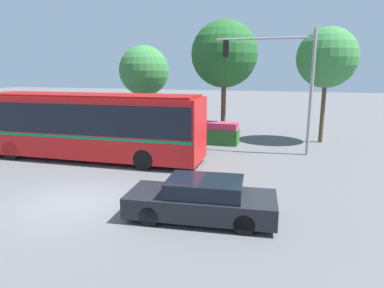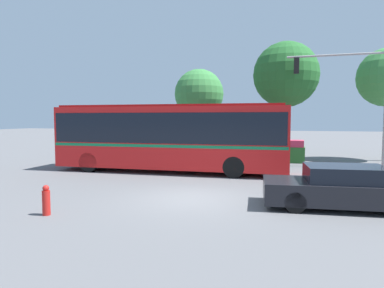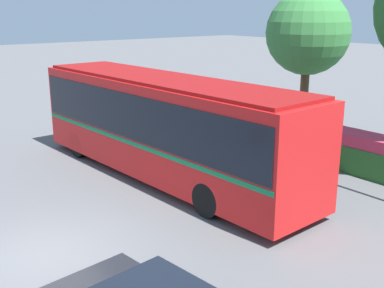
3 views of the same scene
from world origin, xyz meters
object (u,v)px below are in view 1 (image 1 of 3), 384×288
traffic_light_pole (286,74)px  street_tree_left (144,71)px  city_bus (90,123)px  street_tree_centre (224,54)px  street_tree_right (327,58)px  sedan_foreground (202,200)px

traffic_light_pole → street_tree_left: traffic_light_pole is taller
traffic_light_pole → city_bus: bearing=24.5°
street_tree_centre → street_tree_left: bearing=168.8°
city_bus → traffic_light_pole: size_ratio=1.77×
street_tree_left → traffic_light_pole: bearing=-20.7°
city_bus → traffic_light_pole: traffic_light_pole is taller
city_bus → street_tree_left: street_tree_left is taller
street_tree_centre → street_tree_right: (6.25, 1.23, -0.25)m
street_tree_centre → street_tree_right: size_ratio=1.07×
street_tree_left → street_tree_right: street_tree_right is taller
city_bus → street_tree_left: bearing=-87.6°
traffic_light_pole → street_tree_left: bearing=-20.7°
city_bus → street_tree_centre: street_tree_centre is taller
street_tree_right → street_tree_left: bearing=179.9°
sedan_foreground → street_tree_centre: 13.41m
street_tree_left → street_tree_right: size_ratio=0.88×
sedan_foreground → traffic_light_pole: size_ratio=0.71×
sedan_foreground → traffic_light_pole: bearing=-107.5°
street_tree_centre → city_bus: bearing=-128.7°
traffic_light_pole → street_tree_right: size_ratio=0.93×
sedan_foreground → street_tree_right: street_tree_right is taller
city_bus → street_tree_right: street_tree_right is taller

